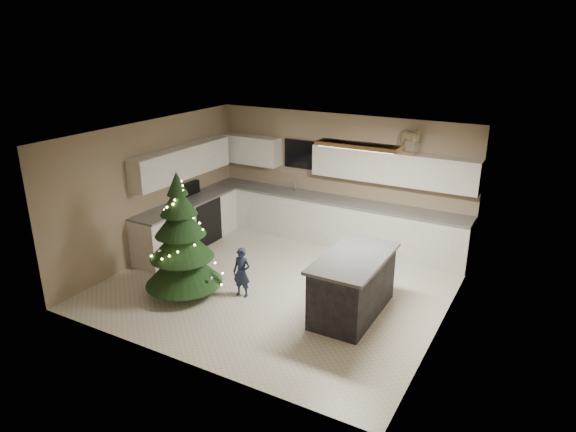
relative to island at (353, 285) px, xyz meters
The scene contains 8 objects.
ground_plane 1.56m from the island, behind, with size 5.50×5.50×0.00m, color beige.
room_shell 1.93m from the island, behind, with size 5.52×5.02×2.61m.
cabinetry 3.04m from the island, 141.42° to the left, with size 5.50×3.20×2.00m.
island is the anchor object (origin of this frame).
bar_stool 0.57m from the island, 151.44° to the left, with size 0.33×0.33×0.64m.
christmas_tree 2.81m from the island, 164.23° to the right, with size 1.31×1.26×2.09m.
toddler 1.82m from the island, 168.23° to the right, with size 0.31×0.20×0.84m, color #141A36.
rocking_horse 3.13m from the island, 91.02° to the left, with size 0.65×0.46×0.52m.
Camera 1 is at (3.99, -6.82, 4.11)m, focal length 32.00 mm.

